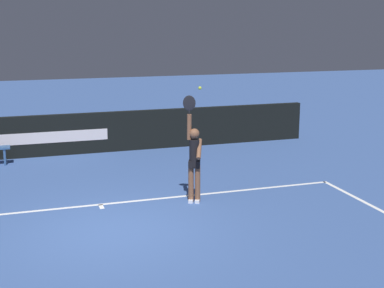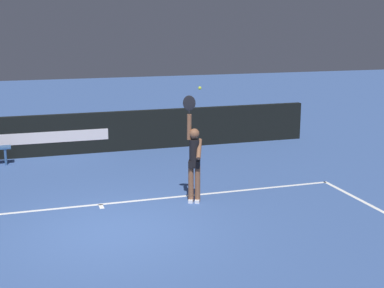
{
  "view_description": "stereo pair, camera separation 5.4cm",
  "coord_description": "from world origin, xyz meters",
  "views": [
    {
      "loc": [
        -1.53,
        -9.92,
        3.98
      ],
      "look_at": [
        2.07,
        1.34,
        1.31
      ],
      "focal_mm": 50.33,
      "sensor_mm": 36.0,
      "label": 1
    },
    {
      "loc": [
        -1.48,
        -9.94,
        3.98
      ],
      "look_at": [
        2.07,
        1.34,
        1.31
      ],
      "focal_mm": 50.33,
      "sensor_mm": 36.0,
      "label": 2
    }
  ],
  "objects": [
    {
      "name": "ground_plane",
      "position": [
        0.0,
        0.0,
        0.0
      ],
      "size": [
        60.0,
        60.0,
        0.0
      ],
      "primitive_type": "plane",
      "color": "#3A5895"
    },
    {
      "name": "court_lines",
      "position": [
        0.0,
        -1.22,
        0.0
      ],
      "size": [
        11.6,
        5.83,
        0.0
      ],
      "color": "white",
      "rests_on": "ground"
    },
    {
      "name": "tennis_ball",
      "position": [
        2.08,
        0.83,
        2.64
      ],
      "size": [
        0.07,
        0.07,
        0.07
      ],
      "color": "#CAE537"
    },
    {
      "name": "tennis_player",
      "position": [
        2.06,
        1.17,
        1.01
      ],
      "size": [
        0.45,
        0.47,
        2.44
      ],
      "color": "brown",
      "rests_on": "ground"
    },
    {
      "name": "back_wall",
      "position": [
        -0.0,
        6.67,
        0.63
      ],
      "size": [
        15.38,
        0.21,
        1.26
      ],
      "color": "black",
      "rests_on": "ground"
    }
  ]
}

